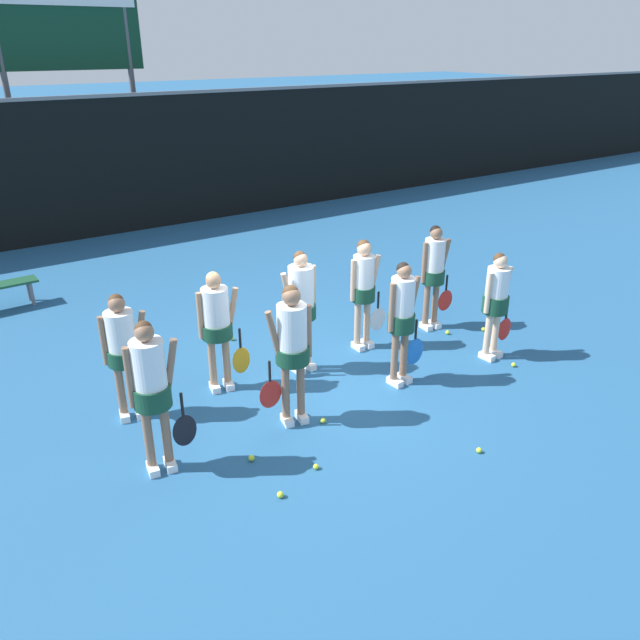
# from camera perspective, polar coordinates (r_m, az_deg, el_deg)

# --- Properties ---
(ground_plane) EXTENTS (140.00, 140.00, 0.00)m
(ground_plane) POSITION_cam_1_polar(r_m,az_deg,el_deg) (8.70, 0.37, -5.87)
(ground_plane) COLOR #235684
(fence_windscreen) EXTENTS (60.00, 0.08, 3.25)m
(fence_windscreen) POSITION_cam_1_polar(r_m,az_deg,el_deg) (16.03, -18.41, 13.23)
(fence_windscreen) COLOR black
(fence_windscreen) RESTS_ON ground_plane
(scoreboard) EXTENTS (3.56, 0.15, 5.43)m
(scoreboard) POSITION_cam_1_polar(r_m,az_deg,el_deg) (16.99, -22.15, 22.00)
(scoreboard) COLOR #515156
(scoreboard) RESTS_ON ground_plane
(player_0) EXTENTS (0.67, 0.40, 1.79)m
(player_0) POSITION_cam_1_polar(r_m,az_deg,el_deg) (6.78, -15.14, -5.76)
(player_0) COLOR #8C664C
(player_0) RESTS_ON ground_plane
(player_1) EXTENTS (0.69, 0.41, 1.81)m
(player_1) POSITION_cam_1_polar(r_m,az_deg,el_deg) (7.39, -2.60, -2.09)
(player_1) COLOR #8C664C
(player_1) RESTS_ON ground_plane
(player_2) EXTENTS (0.66, 0.37, 1.76)m
(player_2) POSITION_cam_1_polar(r_m,az_deg,el_deg) (8.36, 7.52, 0.51)
(player_2) COLOR #8C664C
(player_2) RESTS_ON ground_plane
(player_3) EXTENTS (0.66, 0.38, 1.63)m
(player_3) POSITION_cam_1_polar(r_m,az_deg,el_deg) (9.38, 15.82, 1.97)
(player_3) COLOR beige
(player_3) RESTS_ON ground_plane
(player_4) EXTENTS (0.66, 0.40, 1.66)m
(player_4) POSITION_cam_1_polar(r_m,az_deg,el_deg) (7.89, -17.54, -2.36)
(player_4) COLOR #8C664C
(player_4) RESTS_ON ground_plane
(player_5) EXTENTS (0.66, 0.41, 1.68)m
(player_5) POSITION_cam_1_polar(r_m,az_deg,el_deg) (8.27, -9.40, -0.14)
(player_5) COLOR tan
(player_5) RESTS_ON ground_plane
(player_6) EXTENTS (0.68, 0.41, 1.79)m
(player_6) POSITION_cam_1_polar(r_m,az_deg,el_deg) (8.61, -1.75, 1.71)
(player_6) COLOR tan
(player_6) RESTS_ON ground_plane
(player_7) EXTENTS (0.66, 0.37, 1.72)m
(player_7) POSITION_cam_1_polar(r_m,az_deg,el_deg) (9.33, 4.02, 3.18)
(player_7) COLOR tan
(player_7) RESTS_ON ground_plane
(player_8) EXTENTS (0.67, 0.38, 1.73)m
(player_8) POSITION_cam_1_polar(r_m,az_deg,el_deg) (10.16, 10.37, 4.60)
(player_8) COLOR #8C664C
(player_8) RESTS_ON ground_plane
(tennis_ball_0) EXTENTS (0.07, 0.07, 0.07)m
(tennis_ball_0) POSITION_cam_1_polar(r_m,az_deg,el_deg) (7.58, 14.34, -11.47)
(tennis_ball_0) COLOR #CCE033
(tennis_ball_0) RESTS_ON ground_plane
(tennis_ball_1) EXTENTS (0.07, 0.07, 0.07)m
(tennis_ball_1) POSITION_cam_1_polar(r_m,az_deg,el_deg) (7.27, -6.29, -12.43)
(tennis_ball_1) COLOR #CCE033
(tennis_ball_1) RESTS_ON ground_plane
(tennis_ball_2) EXTENTS (0.06, 0.06, 0.06)m
(tennis_ball_2) POSITION_cam_1_polar(r_m,az_deg,el_deg) (9.55, 17.28, -3.93)
(tennis_ball_2) COLOR #CCE033
(tennis_ball_2) RESTS_ON ground_plane
(tennis_ball_3) EXTENTS (0.06, 0.06, 0.06)m
(tennis_ball_3) POSITION_cam_1_polar(r_m,az_deg,el_deg) (7.11, -0.37, -13.26)
(tennis_ball_3) COLOR #CCE033
(tennis_ball_3) RESTS_ON ground_plane
(tennis_ball_4) EXTENTS (0.07, 0.07, 0.07)m
(tennis_ball_4) POSITION_cam_1_polar(r_m,az_deg,el_deg) (10.31, 11.58, -1.12)
(tennis_ball_4) COLOR #CCE033
(tennis_ball_4) RESTS_ON ground_plane
(tennis_ball_5) EXTENTS (0.07, 0.07, 0.07)m
(tennis_ball_5) POSITION_cam_1_polar(r_m,az_deg,el_deg) (7.86, 0.28, -9.17)
(tennis_ball_5) COLOR #CCE033
(tennis_ball_5) RESTS_ON ground_plane
(tennis_ball_6) EXTENTS (0.07, 0.07, 0.07)m
(tennis_ball_6) POSITION_cam_1_polar(r_m,az_deg,el_deg) (10.00, -8.07, -1.67)
(tennis_ball_6) COLOR #CCE033
(tennis_ball_6) RESTS_ON ground_plane
(tennis_ball_7) EXTENTS (0.07, 0.07, 0.07)m
(tennis_ball_7) POSITION_cam_1_polar(r_m,az_deg,el_deg) (10.56, 14.72, -0.82)
(tennis_ball_7) COLOR #CCE033
(tennis_ball_7) RESTS_ON ground_plane
(tennis_ball_8) EXTENTS (0.07, 0.07, 0.07)m
(tennis_ball_8) POSITION_cam_1_polar(r_m,az_deg,el_deg) (6.75, -3.65, -15.65)
(tennis_ball_8) COLOR #CCE033
(tennis_ball_8) RESTS_ON ground_plane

